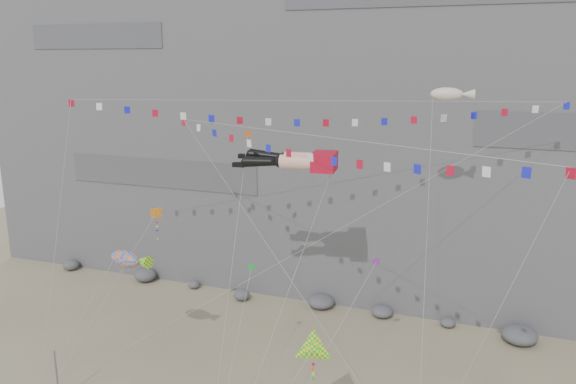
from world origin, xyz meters
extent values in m
cube|color=slate|center=(0.00, 32.00, 25.00)|extent=(80.00, 28.00, 50.00)
cylinder|color=gray|center=(-13.19, -4.07, 1.97)|extent=(0.12, 0.12, 3.93)
cube|color=#B40B22|center=(3.03, 6.87, 16.45)|extent=(1.92, 2.48, 1.36)
cylinder|color=#F3AF97|center=(1.12, 5.98, 16.45)|extent=(2.40, 1.25, 1.01)
sphere|color=black|center=(-0.03, 5.86, 16.45)|extent=(0.92, 0.92, 0.92)
cone|color=black|center=(-1.39, 5.71, 16.37)|extent=(2.83, 1.13, 0.94)
cube|color=black|center=(-3.22, 5.51, 16.06)|extent=(0.93, 0.49, 0.34)
cylinder|color=#F3AF97|center=(0.97, 7.34, 16.45)|extent=(2.40, 1.25, 1.01)
sphere|color=black|center=(-0.18, 7.21, 16.45)|extent=(0.92, 0.92, 0.92)
cone|color=black|center=(-1.53, 7.07, 16.58)|extent=(2.85, 1.13, 1.01)
cube|color=black|center=(-3.36, 6.87, 16.48)|extent=(0.93, 0.49, 0.34)
cylinder|color=gray|center=(2.24, -1.16, 8.25)|extent=(0.03, 0.03, 23.01)
cylinder|color=gray|center=(-6.75, 2.36, 10.35)|extent=(0.03, 0.03, 29.33)
cylinder|color=gray|center=(7.94, -0.04, 9.47)|extent=(0.03, 0.03, 20.93)
cylinder|color=gray|center=(-12.40, 0.78, 5.97)|extent=(0.03, 0.03, 15.00)
cylinder|color=gray|center=(-12.91, -1.40, 4.57)|extent=(0.03, 0.03, 11.47)
cylinder|color=gray|center=(11.32, 4.52, 10.68)|extent=(0.03, 0.03, 23.84)
cylinder|color=gray|center=(-1.97, 1.16, 9.06)|extent=(0.03, 0.03, 22.37)
cylinder|color=gray|center=(5.07, 0.21, 4.77)|extent=(0.03, 0.03, 15.85)
cylinder|color=gray|center=(-0.36, -2.22, 4.58)|extent=(0.03, 0.03, 13.91)
camera|label=1|loc=(14.09, -31.91, 23.75)|focal=35.00mm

